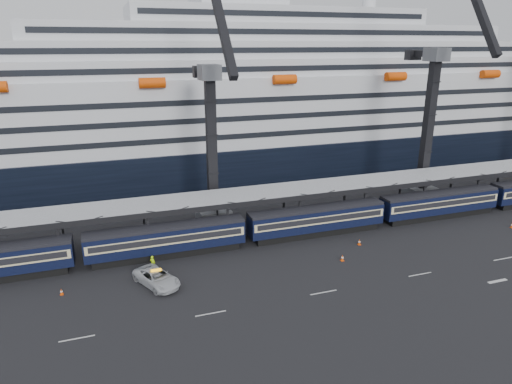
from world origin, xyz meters
The scene contains 13 objects.
ground centered at (0.00, 0.00, 0.00)m, with size 260.00×260.00×0.00m, color black.
lane_markings centered at (8.15, -5.23, 0.01)m, with size 111.00×4.27×0.02m.
train centered at (-4.65, 10.00, 2.20)m, with size 133.05×3.00×4.05m.
canopy centered at (0.00, 14.00, 5.25)m, with size 130.00×6.25×5.53m.
cruise_ship centered at (-1.08, 45.99, 12.34)m, with size 214.09×28.84×34.00m.
crane_dark_near centered at (-20.00, 18.59, 11.93)m, with size 4.50×17.75×35.08m.
crane_dark_mid centered at (15.00, 17.59, 13.36)m, with size 4.50×18.24×39.64m.
pickup_truck centered at (-30.14, 3.18, 0.84)m, with size 2.78×6.03×1.68m, color #B6B9BE.
worker centered at (-30.14, 6.74, 0.89)m, with size 0.65×0.42×1.77m, color #C3FF0D.
traffic_cone_b centered at (-39.69, 4.34, 0.34)m, with size 0.35×0.35×0.70m.
traffic_cone_c centered at (-8.58, 1.81, 0.40)m, with size 0.41×0.41×0.81m.
traffic_cone_d centered at (-4.28, 5.13, 0.40)m, with size 0.40×0.40×0.80m.
traffic_cone_e centered at (18.93, 3.14, 0.40)m, with size 0.40×0.40×0.80m.
Camera 1 is at (-34.13, -41.18, 24.62)m, focal length 32.00 mm.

